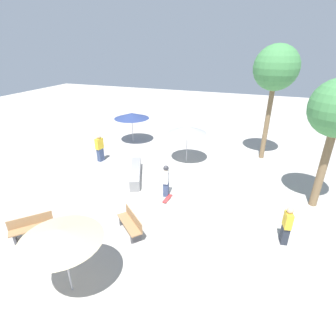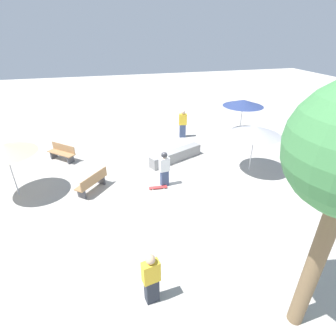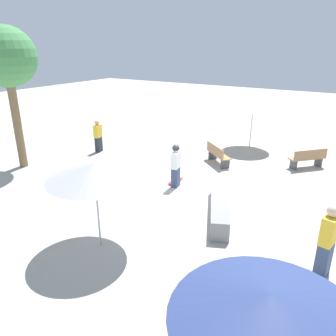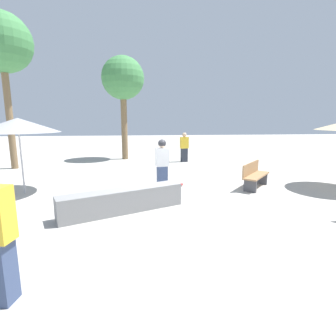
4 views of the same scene
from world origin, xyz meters
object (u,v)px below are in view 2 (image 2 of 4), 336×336
Objects in this scene: concrete_ledge at (176,155)px; bystander_watching at (183,124)px; shade_umbrella_navy at (243,103)px; bystander_far at (151,279)px; bench_near at (62,153)px; skater_main at (164,168)px; bench_far at (92,182)px; skateboard at (158,187)px; shade_umbrella_tan at (5,149)px; shade_umbrella_grey at (255,131)px.

bystander_watching reaches higher than concrete_ledge.
bystander_far is (10.38, -8.03, -1.23)m from shade_umbrella_navy.
bystander_far reaches higher than bench_near.
bench_far is (-0.34, -3.08, -0.45)m from skater_main.
shade_umbrella_navy is 1.62× the size of bystander_far.
bystander_watching reaches higher than skater_main.
bench_far is at bearing -65.92° from concrete_ledge.
skateboard is 0.54× the size of bench_far.
concrete_ledge is 6.17m from shade_umbrella_navy.
skateboard is 0.52× the size of bystander_far.
shade_umbrella_tan is 9.85m from bystander_watching.
bystander_far is (6.12, 4.47, -1.33)m from shade_umbrella_tan.
shade_umbrella_grey reaches higher than bench_near.
shade_umbrella_navy is 4.04m from bystander_watching.
bench_near is 7.30m from bystander_watching.
skater_main is 5.58m from bystander_far.
shade_umbrella_navy is at bearing -173.31° from bystander_watching.
skater_main is 2.00× the size of skateboard.
shade_umbrella_navy is at bearing -149.94° from skater_main.
concrete_ledge is (-2.43, 1.51, 0.23)m from skateboard.
concrete_ledge is at bearing 101.21° from shade_umbrella_tan.
concrete_ledge is at bearing -117.76° from skateboard.
bystander_watching is at bearing 156.75° from concrete_ledge.
shade_umbrella_grey reaches higher than bystander_watching.
bystander_far is at bearing 80.23° from bystander_watching.
bench_near is at bearing -47.89° from skater_main.
concrete_ledge is 8.09m from bystander_far.
concrete_ledge is 3.47m from bystander_watching.
bench_far reaches higher than skateboard.
skater_main is 6.29m from shade_umbrella_tan.
skater_main is at bearing -27.59° from concrete_ledge.
bystander_far is at bearing 36.11° from shade_umbrella_tan.
bench_far is (-0.53, -2.74, 0.37)m from skateboard.
bench_far is 7.59m from shade_umbrella_grey.
shade_umbrella_tan is (3.01, -1.52, 1.69)m from bench_near.
shade_umbrella_tan is 1.48× the size of bystander_far.
skateboard is at bearing -31.85° from concrete_ledge.
shade_umbrella_navy is (-5.05, 6.38, 1.14)m from skater_main.
skateboard is at bearing 74.34° from bystander_watching.
shade_umbrella_navy is at bearing -138.49° from bystander_far.
bench_near is 0.58× the size of shade_umbrella_navy.
concrete_ledge is at bearing -125.88° from skater_main.
skater_main is 1.10× the size of bench_near.
bystander_far is (7.57, -2.82, 0.50)m from concrete_ledge.
bystander_far is (5.67, 1.43, 0.36)m from bench_far.
bystander_watching is at bearing 117.95° from shade_umbrella_tan.
bystander_far is (9.14, 2.95, 0.36)m from bench_near.
skater_main is at bearing -51.64° from shade_umbrella_navy.
shade_umbrella_grey is at bearing -23.16° from shade_umbrella_navy.
bystander_watching is 11.49m from bystander_far.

